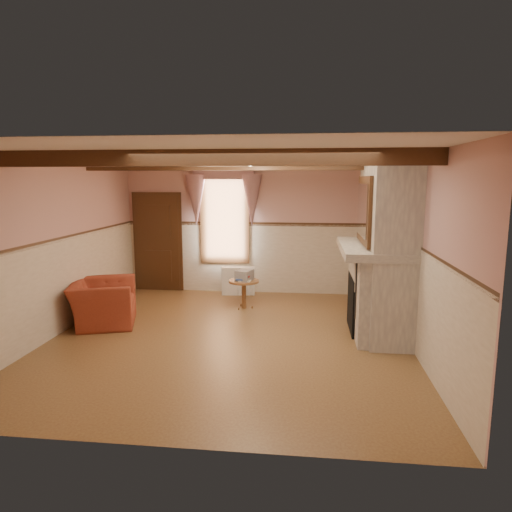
# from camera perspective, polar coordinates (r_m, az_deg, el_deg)

# --- Properties ---
(floor) EXTENTS (5.50, 6.00, 0.01)m
(floor) POSITION_cam_1_polar(r_m,az_deg,el_deg) (7.26, -3.36, -10.13)
(floor) COLOR brown
(floor) RESTS_ON ground
(ceiling) EXTENTS (5.50, 6.00, 0.01)m
(ceiling) POSITION_cam_1_polar(r_m,az_deg,el_deg) (6.85, -3.59, 12.51)
(ceiling) COLOR silver
(ceiling) RESTS_ON wall_back
(wall_back) EXTENTS (5.50, 0.02, 2.80)m
(wall_back) POSITION_cam_1_polar(r_m,az_deg,el_deg) (9.87, -0.45, 3.46)
(wall_back) COLOR tan
(wall_back) RESTS_ON floor
(wall_front) EXTENTS (5.50, 0.02, 2.80)m
(wall_front) POSITION_cam_1_polar(r_m,az_deg,el_deg) (4.06, -10.86, -5.47)
(wall_front) COLOR tan
(wall_front) RESTS_ON floor
(wall_left) EXTENTS (0.02, 6.00, 2.80)m
(wall_left) POSITION_cam_1_polar(r_m,az_deg,el_deg) (7.88, -23.58, 1.13)
(wall_left) COLOR tan
(wall_left) RESTS_ON floor
(wall_right) EXTENTS (0.02, 6.00, 2.80)m
(wall_right) POSITION_cam_1_polar(r_m,az_deg,el_deg) (6.99, 19.32, 0.43)
(wall_right) COLOR tan
(wall_right) RESTS_ON floor
(wainscot) EXTENTS (5.50, 6.00, 1.50)m
(wainscot) POSITION_cam_1_polar(r_m,az_deg,el_deg) (7.05, -3.42, -4.37)
(wainscot) COLOR beige
(wainscot) RESTS_ON floor
(chair_rail) EXTENTS (5.50, 6.00, 0.08)m
(chair_rail) POSITION_cam_1_polar(r_m,az_deg,el_deg) (6.91, -3.48, 1.68)
(chair_rail) COLOR black
(chair_rail) RESTS_ON wainscot
(firebox) EXTENTS (0.20, 0.95, 0.90)m
(firebox) POSITION_cam_1_polar(r_m,az_deg,el_deg) (7.64, 12.42, -5.80)
(firebox) COLOR black
(firebox) RESTS_ON floor
(armchair) EXTENTS (1.30, 1.40, 0.75)m
(armchair) POSITION_cam_1_polar(r_m,az_deg,el_deg) (8.22, -18.57, -5.56)
(armchair) COLOR maroon
(armchair) RESTS_ON floor
(side_table) EXTENTS (0.68, 0.68, 0.55)m
(side_table) POSITION_cam_1_polar(r_m,az_deg,el_deg) (8.76, -1.52, -4.80)
(side_table) COLOR brown
(side_table) RESTS_ON floor
(book_stack) EXTENTS (0.35, 0.39, 0.20)m
(book_stack) POSITION_cam_1_polar(r_m,az_deg,el_deg) (8.66, -1.46, -2.43)
(book_stack) COLOR #B7AD8C
(book_stack) RESTS_ON side_table
(radiator) EXTENTS (0.71, 0.25, 0.60)m
(radiator) POSITION_cam_1_polar(r_m,az_deg,el_deg) (9.79, -2.24, -3.13)
(radiator) COLOR white
(radiator) RESTS_ON floor
(bowl) EXTENTS (0.34, 0.34, 0.08)m
(bowl) POSITION_cam_1_polar(r_m,az_deg,el_deg) (7.46, 14.59, 1.67)
(bowl) COLOR brown
(bowl) RESTS_ON mantel
(mantel_clock) EXTENTS (0.14, 0.24, 0.20)m
(mantel_clock) POSITION_cam_1_polar(r_m,az_deg,el_deg) (8.11, 13.96, 2.72)
(mantel_clock) COLOR black
(mantel_clock) RESTS_ON mantel
(oil_lamp) EXTENTS (0.11, 0.11, 0.28)m
(oil_lamp) POSITION_cam_1_polar(r_m,az_deg,el_deg) (7.91, 14.15, 2.84)
(oil_lamp) COLOR gold
(oil_lamp) RESTS_ON mantel
(candle_red) EXTENTS (0.06, 0.06, 0.16)m
(candle_red) POSITION_cam_1_polar(r_m,az_deg,el_deg) (6.99, 15.13, 1.46)
(candle_red) COLOR #A9141A
(candle_red) RESTS_ON mantel
(jar_yellow) EXTENTS (0.06, 0.06, 0.12)m
(jar_yellow) POSITION_cam_1_polar(r_m,az_deg,el_deg) (6.91, 15.22, 1.20)
(jar_yellow) COLOR gold
(jar_yellow) RESTS_ON mantel
(fireplace) EXTENTS (0.85, 2.00, 2.80)m
(fireplace) POSITION_cam_1_polar(r_m,az_deg,el_deg) (7.51, 15.91, 1.19)
(fireplace) COLOR gray
(fireplace) RESTS_ON floor
(mantel) EXTENTS (1.05, 2.05, 0.12)m
(mantel) POSITION_cam_1_polar(r_m,az_deg,el_deg) (7.49, 14.54, 0.92)
(mantel) COLOR gray
(mantel) RESTS_ON fireplace
(overmantel_mirror) EXTENTS (0.06, 1.44, 1.04)m
(overmantel_mirror) POSITION_cam_1_polar(r_m,az_deg,el_deg) (7.40, 13.31, 5.62)
(overmantel_mirror) COLOR silver
(overmantel_mirror) RESTS_ON fireplace
(door) EXTENTS (1.10, 0.10, 2.10)m
(door) POSITION_cam_1_polar(r_m,az_deg,el_deg) (10.32, -12.14, 1.55)
(door) COLOR black
(door) RESTS_ON floor
(window) EXTENTS (1.06, 0.08, 2.02)m
(window) POSITION_cam_1_polar(r_m,az_deg,el_deg) (9.90, -3.93, 4.91)
(window) COLOR white
(window) RESTS_ON wall_back
(window_drapes) EXTENTS (1.30, 0.14, 1.40)m
(window_drapes) POSITION_cam_1_polar(r_m,az_deg,el_deg) (9.79, -4.07, 8.37)
(window_drapes) COLOR gray
(window_drapes) RESTS_ON wall_back
(ceiling_beam_front) EXTENTS (5.50, 0.18, 0.20)m
(ceiling_beam_front) POSITION_cam_1_polar(r_m,az_deg,el_deg) (5.67, -5.75, 12.11)
(ceiling_beam_front) COLOR black
(ceiling_beam_front) RESTS_ON ceiling
(ceiling_beam_back) EXTENTS (5.50, 0.18, 0.20)m
(ceiling_beam_back) POSITION_cam_1_polar(r_m,az_deg,el_deg) (8.03, -2.05, 11.36)
(ceiling_beam_back) COLOR black
(ceiling_beam_back) RESTS_ON ceiling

